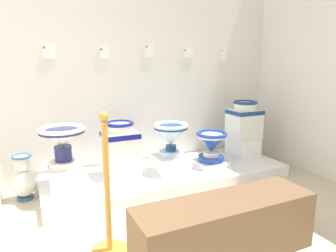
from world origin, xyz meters
TOP-DOWN VIEW (x-y plane):
  - ground_plane at (1.63, 0.61)m, footprint 5.26×5.23m
  - wall_back at (1.63, 2.46)m, footprint 3.46×0.06m
  - display_platform at (1.63, 1.95)m, footprint 2.62×0.92m
  - plinth_block_slender_white at (0.56, 1.96)m, footprint 0.28×0.31m
  - antique_toilet_slender_white at (0.56, 1.96)m, footprint 0.42×0.42m
  - plinth_block_rightmost at (1.13, 2.04)m, footprint 0.33×0.38m
  - antique_toilet_rightmost at (1.13, 2.04)m, footprint 0.35×0.33m
  - plinth_block_broad_patterned at (1.64, 1.90)m, footprint 0.35×0.33m
  - antique_toilet_broad_patterned at (1.64, 1.90)m, footprint 0.37×0.37m
  - plinth_block_central_ornate at (2.14, 1.88)m, footprint 0.33×0.32m
  - antique_toilet_central_ornate at (2.14, 1.88)m, footprint 0.35×0.35m
  - plinth_block_tall_cobalt at (2.68, 2.00)m, footprint 0.30×0.34m
  - antique_toilet_tall_cobalt at (2.68, 2.00)m, footprint 0.36×0.31m
  - info_placard_first at (0.53, 2.42)m, footprint 0.13×0.01m
  - info_placard_second at (1.09, 2.42)m, footprint 0.11×0.01m
  - info_placard_third at (1.62, 2.42)m, footprint 0.11×0.01m
  - info_placard_fourth at (2.12, 2.42)m, footprint 0.14×0.01m
  - info_placard_fifth at (2.64, 2.42)m, footprint 0.09×0.01m
  - decorative_vase_companion at (0.20, 2.11)m, footprint 0.22×0.22m
  - stanchion_post_near_left at (0.72, 0.95)m, footprint 0.25×0.25m
  - museum_bench at (1.41, 0.59)m, footprint 1.25×0.36m

SIDE VIEW (x-z plane):
  - ground_plane at x=1.63m, z-range -0.02..0.00m
  - display_platform at x=1.63m, z-range 0.00..0.12m
  - plinth_block_central_ornate at x=2.14m, z-range 0.12..0.18m
  - plinth_block_rightmost at x=1.13m, z-range 0.12..0.20m
  - decorative_vase_companion at x=0.20m, z-range -0.02..0.41m
  - museum_bench at x=1.41m, z-range 0.00..0.40m
  - plinth_block_broad_patterned at x=1.64m, z-range 0.12..0.30m
  - plinth_block_slender_white at x=0.56m, z-range 0.12..0.32m
  - plinth_block_tall_cobalt at x=2.68m, z-range 0.12..0.35m
  - stanchion_post_near_left at x=0.72m, z-range -0.19..0.79m
  - antique_toilet_central_ornate at x=2.14m, z-range 0.21..0.55m
  - antique_toilet_rightmost at x=1.13m, z-range 0.20..0.69m
  - antique_toilet_broad_patterned at x=1.64m, z-range 0.35..0.70m
  - antique_toilet_slender_white at x=0.56m, z-range 0.39..0.78m
  - antique_toilet_tall_cobalt at x=2.68m, z-range 0.36..0.82m
  - info_placard_second at x=1.09m, z-range 1.31..1.44m
  - info_placard_fifth at x=2.64m, z-range 1.30..1.46m
  - info_placard_first at x=0.53m, z-range 1.31..1.45m
  - info_placard_fourth at x=2.12m, z-range 1.33..1.44m
  - info_placard_third at x=1.62m, z-range 1.33..1.48m
  - wall_back at x=1.63m, z-range 0.00..3.09m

